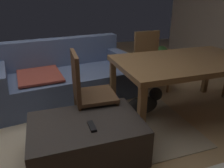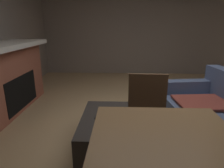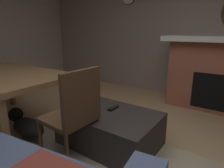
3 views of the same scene
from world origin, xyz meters
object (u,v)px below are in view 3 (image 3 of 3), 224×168
Objects in this scene: dining_chair_west at (75,111)px; ottoman_coffee_table at (110,128)px; tv_remote at (113,108)px; dining_table at (5,78)px; small_dog at (26,125)px.

ottoman_coffee_table is at bearing -103.85° from dining_chair_west.
ottoman_coffee_table is 6.49× the size of tv_remote.
dining_table is 1.24m from dining_chair_west.
small_dog is (-0.48, 0.07, -0.48)m from dining_table.
dining_table is 3.23× the size of small_dog.
dining_table reaches higher than ottoman_coffee_table.
tv_remote is 1.43m from dining_table.
dining_chair_west is at bearing 81.24° from tv_remote.
small_dog is at bearing 5.09° from dining_chair_west.
tv_remote is 0.55m from dining_chair_west.
tv_remote is at bearing -144.02° from small_dog.
ottoman_coffee_table is 0.55m from dining_chair_west.
ottoman_coffee_table is at bearing -162.55° from dining_table.
dining_chair_west is 1.79× the size of small_dog.
dining_chair_west is at bearing 179.81° from dining_table.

